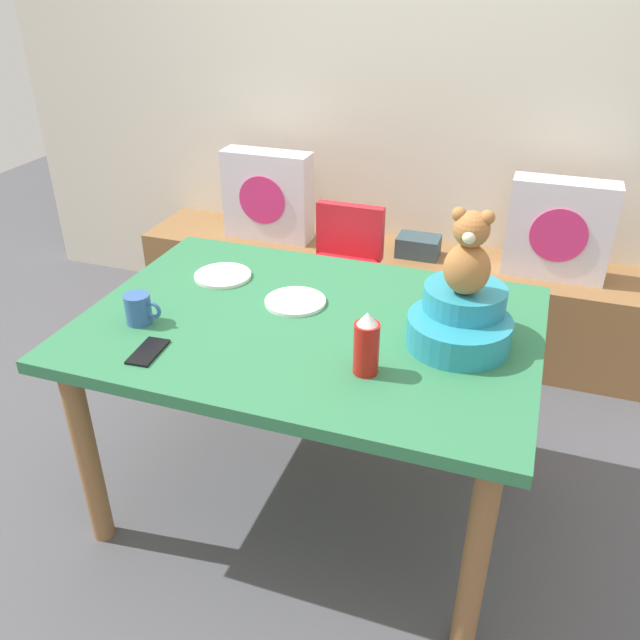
{
  "coord_description": "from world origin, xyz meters",
  "views": [
    {
      "loc": [
        0.61,
        -1.65,
        1.74
      ],
      "look_at": [
        0.0,
        0.1,
        0.69
      ],
      "focal_mm": 36.66,
      "sensor_mm": 36.0,
      "label": 1
    }
  ],
  "objects_px": {
    "cell_phone": "(148,352)",
    "pillow_floral_right": "(559,230)",
    "book_stack": "(418,246)",
    "dinner_plate_far": "(295,301)",
    "coffee_mug": "(139,309)",
    "dining_table": "(310,347)",
    "pillow_floral_left": "(268,196)",
    "highchair": "(340,273)",
    "teddy_bear": "(468,255)",
    "ketchup_bottle": "(366,345)",
    "infant_seat_teal": "(460,320)",
    "dinner_plate_near": "(223,276)"
  },
  "relations": [
    {
      "from": "highchair",
      "to": "teddy_bear",
      "type": "bearing_deg",
      "value": -51.92
    },
    {
      "from": "pillow_floral_left",
      "to": "highchair",
      "type": "height_order",
      "value": "pillow_floral_left"
    },
    {
      "from": "book_stack",
      "to": "dinner_plate_far",
      "type": "xyz_separation_m",
      "value": [
        -0.19,
        -1.14,
        0.24
      ]
    },
    {
      "from": "highchair",
      "to": "dinner_plate_near",
      "type": "relative_size",
      "value": 3.95
    },
    {
      "from": "pillow_floral_left",
      "to": "dinner_plate_far",
      "type": "xyz_separation_m",
      "value": [
        0.58,
        -1.12,
        0.07
      ]
    },
    {
      "from": "book_stack",
      "to": "dining_table",
      "type": "distance_m",
      "value": 1.25
    },
    {
      "from": "coffee_mug",
      "to": "dining_table",
      "type": "bearing_deg",
      "value": 20.2
    },
    {
      "from": "infant_seat_teal",
      "to": "teddy_bear",
      "type": "xyz_separation_m",
      "value": [
        0.0,
        -0.0,
        0.21
      ]
    },
    {
      "from": "coffee_mug",
      "to": "dinner_plate_far",
      "type": "height_order",
      "value": "coffee_mug"
    },
    {
      "from": "pillow_floral_right",
      "to": "book_stack",
      "type": "height_order",
      "value": "pillow_floral_right"
    },
    {
      "from": "teddy_bear",
      "to": "coffee_mug",
      "type": "height_order",
      "value": "teddy_bear"
    },
    {
      "from": "teddy_bear",
      "to": "dinner_plate_far",
      "type": "height_order",
      "value": "teddy_bear"
    },
    {
      "from": "dinner_plate_far",
      "to": "book_stack",
      "type": "bearing_deg",
      "value": 80.72
    },
    {
      "from": "infant_seat_teal",
      "to": "coffee_mug",
      "type": "relative_size",
      "value": 2.75
    },
    {
      "from": "infant_seat_teal",
      "to": "dinner_plate_near",
      "type": "height_order",
      "value": "infant_seat_teal"
    },
    {
      "from": "pillow_floral_right",
      "to": "dinner_plate_near",
      "type": "height_order",
      "value": "pillow_floral_right"
    },
    {
      "from": "pillow_floral_right",
      "to": "teddy_bear",
      "type": "xyz_separation_m",
      "value": [
        -0.26,
        -1.19,
        0.34
      ]
    },
    {
      "from": "infant_seat_teal",
      "to": "cell_phone",
      "type": "xyz_separation_m",
      "value": [
        -0.83,
        -0.35,
        -0.07
      ]
    },
    {
      "from": "teddy_bear",
      "to": "cell_phone",
      "type": "bearing_deg",
      "value": -156.83
    },
    {
      "from": "cell_phone",
      "to": "book_stack",
      "type": "bearing_deg",
      "value": 68.85
    },
    {
      "from": "ketchup_bottle",
      "to": "pillow_floral_left",
      "type": "bearing_deg",
      "value": 122.34
    },
    {
      "from": "pillow_floral_right",
      "to": "coffee_mug",
      "type": "relative_size",
      "value": 3.67
    },
    {
      "from": "book_stack",
      "to": "dining_table",
      "type": "height_order",
      "value": "dining_table"
    },
    {
      "from": "dining_table",
      "to": "teddy_bear",
      "type": "distance_m",
      "value": 0.59
    },
    {
      "from": "pillow_floral_left",
      "to": "ketchup_bottle",
      "type": "height_order",
      "value": "ketchup_bottle"
    },
    {
      "from": "coffee_mug",
      "to": "infant_seat_teal",
      "type": "bearing_deg",
      "value": 12.49
    },
    {
      "from": "coffee_mug",
      "to": "dinner_plate_near",
      "type": "xyz_separation_m",
      "value": [
        0.09,
        0.37,
        -0.04
      ]
    },
    {
      "from": "book_stack",
      "to": "infant_seat_teal",
      "type": "distance_m",
      "value": 1.29
    },
    {
      "from": "book_stack",
      "to": "coffee_mug",
      "type": "relative_size",
      "value": 1.67
    },
    {
      "from": "cell_phone",
      "to": "pillow_floral_right",
      "type": "bearing_deg",
      "value": 50.51
    },
    {
      "from": "book_stack",
      "to": "infant_seat_teal",
      "type": "xyz_separation_m",
      "value": [
        0.35,
        -1.21,
        0.3
      ]
    },
    {
      "from": "pillow_floral_left",
      "to": "dining_table",
      "type": "bearing_deg",
      "value": -61.33
    },
    {
      "from": "pillow_floral_right",
      "to": "coffee_mug",
      "type": "xyz_separation_m",
      "value": [
        -1.21,
        -1.4,
        0.11
      ]
    },
    {
      "from": "dining_table",
      "to": "dinner_plate_far",
      "type": "height_order",
      "value": "dinner_plate_far"
    },
    {
      "from": "pillow_floral_left",
      "to": "infant_seat_teal",
      "type": "height_order",
      "value": "same"
    },
    {
      "from": "teddy_bear",
      "to": "pillow_floral_right",
      "type": "bearing_deg",
      "value": 77.56
    },
    {
      "from": "infant_seat_teal",
      "to": "dinner_plate_far",
      "type": "bearing_deg",
      "value": 172.91
    },
    {
      "from": "dining_table",
      "to": "infant_seat_teal",
      "type": "distance_m",
      "value": 0.48
    },
    {
      "from": "dinner_plate_near",
      "to": "infant_seat_teal",
      "type": "bearing_deg",
      "value": -10.96
    },
    {
      "from": "teddy_bear",
      "to": "book_stack",
      "type": "bearing_deg",
      "value": 106.24
    },
    {
      "from": "book_stack",
      "to": "teddy_bear",
      "type": "distance_m",
      "value": 1.36
    },
    {
      "from": "coffee_mug",
      "to": "dinner_plate_near",
      "type": "bearing_deg",
      "value": 75.91
    },
    {
      "from": "dining_table",
      "to": "teddy_bear",
      "type": "xyz_separation_m",
      "value": [
        0.45,
        0.03,
        0.37
      ]
    },
    {
      "from": "pillow_floral_right",
      "to": "book_stack",
      "type": "relative_size",
      "value": 2.2
    },
    {
      "from": "pillow_floral_left",
      "to": "cell_phone",
      "type": "relative_size",
      "value": 3.06
    },
    {
      "from": "teddy_bear",
      "to": "ketchup_bottle",
      "type": "height_order",
      "value": "teddy_bear"
    },
    {
      "from": "ketchup_bottle",
      "to": "teddy_bear",
      "type": "bearing_deg",
      "value": 48.55
    },
    {
      "from": "dinner_plate_near",
      "to": "book_stack",
      "type": "bearing_deg",
      "value": 64.51
    },
    {
      "from": "teddy_bear",
      "to": "ketchup_bottle",
      "type": "bearing_deg",
      "value": -131.45
    },
    {
      "from": "coffee_mug",
      "to": "highchair",
      "type": "bearing_deg",
      "value": 70.96
    }
  ]
}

